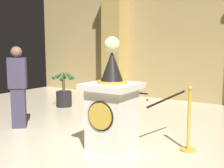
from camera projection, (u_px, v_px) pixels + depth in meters
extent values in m
plane|color=beige|center=(81.00, 150.00, 4.41)|extent=(12.15, 12.15, 0.00)
cube|color=tan|center=(184.00, 37.00, 8.47)|extent=(12.15, 0.16, 4.07)
cube|color=silver|center=(112.00, 119.00, 4.46)|extent=(0.66, 0.66, 1.00)
cube|color=silver|center=(112.00, 86.00, 4.39)|extent=(0.82, 0.82, 0.10)
cylinder|color=gold|center=(100.00, 116.00, 4.16)|extent=(0.42, 0.03, 0.42)
cylinder|color=black|center=(100.00, 116.00, 4.16)|extent=(0.47, 0.01, 0.47)
cylinder|color=gold|center=(112.00, 82.00, 4.38)|extent=(0.49, 0.49, 0.04)
cone|color=black|center=(112.00, 66.00, 4.34)|extent=(0.36, 0.36, 0.49)
cylinder|color=gold|center=(112.00, 51.00, 4.31)|extent=(0.03, 0.03, 0.07)
sphere|color=beige|center=(112.00, 45.00, 4.30)|extent=(0.26, 0.26, 0.26)
cylinder|color=gold|center=(188.00, 150.00, 4.41)|extent=(0.24, 0.24, 0.03)
cylinder|color=gold|center=(189.00, 121.00, 4.34)|extent=(0.05, 0.05, 0.99)
sphere|color=gold|center=(190.00, 88.00, 4.27)|extent=(0.08, 0.08, 0.08)
cylinder|color=gold|center=(116.00, 124.00, 5.91)|extent=(0.24, 0.24, 0.03)
cylinder|color=gold|center=(116.00, 104.00, 5.85)|extent=(0.05, 0.05, 0.92)
sphere|color=gold|center=(116.00, 81.00, 5.79)|extent=(0.08, 0.08, 0.08)
cylinder|color=black|center=(167.00, 99.00, 4.68)|extent=(0.37, 0.91, 0.22)
cylinder|color=black|center=(131.00, 92.00, 5.43)|extent=(0.37, 0.91, 0.22)
sphere|color=black|center=(147.00, 100.00, 5.07)|extent=(0.04, 0.04, 0.04)
cube|color=black|center=(115.00, 92.00, 9.67)|extent=(0.83, 0.83, 0.20)
cube|color=tan|center=(116.00, 40.00, 9.43)|extent=(0.72, 0.72, 3.90)
cylinder|color=black|center=(64.00, 99.00, 7.77)|extent=(0.44, 0.44, 0.44)
cylinder|color=brown|center=(64.00, 86.00, 7.72)|extent=(0.08, 0.08, 0.34)
cone|color=#265928|center=(67.00, 76.00, 7.57)|extent=(0.35, 0.14, 0.25)
cone|color=#265928|center=(69.00, 75.00, 7.73)|extent=(0.27, 0.30, 0.31)
cone|color=#265928|center=(64.00, 75.00, 7.84)|extent=(0.26, 0.29, 0.32)
cone|color=#265928|center=(60.00, 75.00, 7.79)|extent=(0.35, 0.16, 0.26)
cone|color=#265928|center=(58.00, 75.00, 7.60)|extent=(0.22, 0.34, 0.26)
cone|color=#265928|center=(62.00, 76.00, 7.51)|extent=(0.24, 0.31, 0.32)
cube|color=#383347|center=(19.00, 108.00, 5.65)|extent=(0.33, 0.32, 0.84)
cube|color=#383347|center=(17.00, 73.00, 5.56)|extent=(0.42, 0.40, 0.63)
sphere|color=brown|center=(16.00, 52.00, 5.50)|extent=(0.23, 0.23, 0.23)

